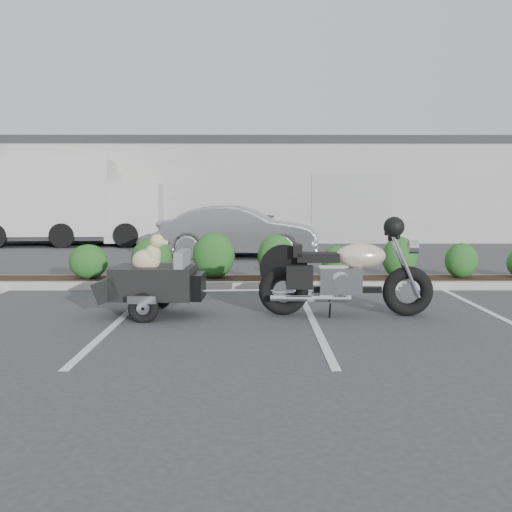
{
  "coord_description": "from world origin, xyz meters",
  "views": [
    {
      "loc": [
        0.39,
        -8.19,
        1.71
      ],
      "look_at": [
        0.41,
        0.68,
        0.75
      ],
      "focal_mm": 38.0,
      "sensor_mm": 36.0,
      "label": 1
    }
  ],
  "objects_px": {
    "delivery_truck": "(75,205)",
    "sedan": "(239,232)",
    "dumpster": "(241,234)",
    "pet_trailer": "(153,281)",
    "motorcycle": "(345,276)"
  },
  "relations": [
    {
      "from": "delivery_truck",
      "to": "sedan",
      "type": "bearing_deg",
      "value": -36.56
    },
    {
      "from": "sedan",
      "to": "dumpster",
      "type": "relative_size",
      "value": 2.14
    },
    {
      "from": "sedan",
      "to": "dumpster",
      "type": "xyz_separation_m",
      "value": [
        0.02,
        1.49,
        -0.15
      ]
    },
    {
      "from": "pet_trailer",
      "to": "sedan",
      "type": "bearing_deg",
      "value": 84.48
    },
    {
      "from": "motorcycle",
      "to": "dumpster",
      "type": "xyz_separation_m",
      "value": [
        -1.73,
        9.21,
        0.0
      ]
    },
    {
      "from": "dumpster",
      "to": "pet_trailer",
      "type": "bearing_deg",
      "value": -71.88
    },
    {
      "from": "dumpster",
      "to": "delivery_truck",
      "type": "height_order",
      "value": "delivery_truck"
    },
    {
      "from": "motorcycle",
      "to": "delivery_truck",
      "type": "bearing_deg",
      "value": 125.6
    },
    {
      "from": "motorcycle",
      "to": "delivery_truck",
      "type": "height_order",
      "value": "delivery_truck"
    },
    {
      "from": "sedan",
      "to": "dumpster",
      "type": "bearing_deg",
      "value": 6.13
    },
    {
      "from": "delivery_truck",
      "to": "dumpster",
      "type": "bearing_deg",
      "value": -25.62
    },
    {
      "from": "pet_trailer",
      "to": "sedan",
      "type": "relative_size",
      "value": 0.45
    },
    {
      "from": "dumpster",
      "to": "motorcycle",
      "type": "bearing_deg",
      "value": -54.68
    },
    {
      "from": "motorcycle",
      "to": "sedan",
      "type": "distance_m",
      "value": 7.92
    },
    {
      "from": "pet_trailer",
      "to": "motorcycle",
      "type": "bearing_deg",
      "value": 1.61
    }
  ]
}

